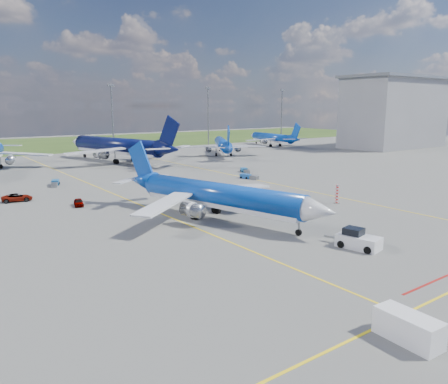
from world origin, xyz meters
TOP-DOWN VIEW (x-y plane):
  - ground at (0.00, 0.00)m, footprint 400.00×400.00m
  - taxiway_lines at (0.17, 27.70)m, footprint 60.25×160.00m
  - floodlight_masts at (10.00, 110.00)m, footprint 202.20×0.50m
  - terminal_building at (120.00, 60.00)m, footprint 42.00×22.00m
  - warning_post at (26.00, 8.00)m, footprint 0.50×0.50m
  - bg_jet_n at (18.48, 78.83)m, footprint 47.91×56.20m
  - bg_jet_ne at (51.96, 75.13)m, footprint 43.17×46.33m
  - bg_jet_ene at (86.35, 90.03)m, footprint 31.76×38.75m
  - main_airliner at (4.97, 10.87)m, footprint 36.88×43.07m
  - pushback_tug at (10.11, -8.06)m, footprint 3.34×6.53m
  - service_van at (-3.29, -22.28)m, footprint 2.11×4.39m
  - service_car_a at (-8.05, 30.36)m, footprint 2.10×3.58m
  - service_car_b at (-15.14, 39.53)m, footprint 4.92×2.76m
  - service_car_c at (8.98, 33.57)m, footprint 5.07×5.09m
  - baggage_tug_w at (29.68, 34.87)m, footprint 2.26×4.44m
  - baggage_tug_c at (-6.13, 50.66)m, footprint 2.69×4.63m
  - baggage_tug_e at (34.76, 42.44)m, footprint 2.58×4.30m

SIDE VIEW (x-z plane):
  - ground at x=0.00m, z-range 0.00..0.00m
  - bg_jet_n at x=18.48m, z-range -6.35..6.35m
  - bg_jet_ne at x=51.96m, z-range -4.86..4.86m
  - bg_jet_ene at x=86.35m, z-range -4.60..4.60m
  - main_airliner at x=4.97m, z-range -4.84..4.84m
  - taxiway_lines at x=0.17m, z-range 0.00..0.02m
  - baggage_tug_e at x=34.76m, z-range -0.03..0.91m
  - baggage_tug_w at x=29.68m, z-range -0.03..0.93m
  - baggage_tug_c at x=-6.13m, z-range -0.03..0.98m
  - service_car_a at x=-8.05m, z-range 0.00..1.14m
  - service_car_b at x=-15.14m, z-range 0.00..1.30m
  - service_car_c at x=8.98m, z-range 0.00..1.48m
  - pushback_tug at x=10.11m, z-range -0.21..1.96m
  - service_van at x=-3.29m, z-range 0.00..1.89m
  - warning_post at x=26.00m, z-range 0.00..3.00m
  - floodlight_masts at x=10.00m, z-range 1.21..23.91m
  - terminal_building at x=120.00m, z-range 0.07..26.07m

